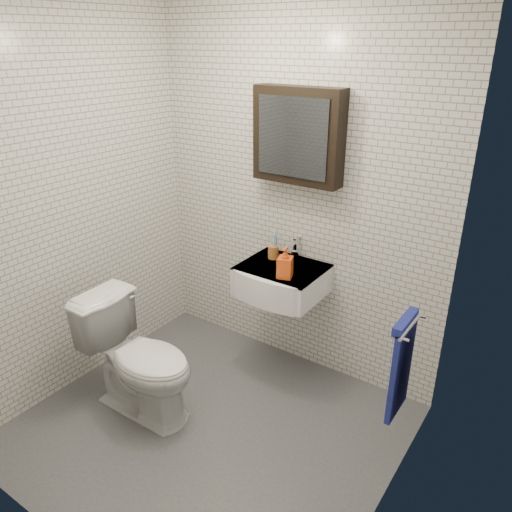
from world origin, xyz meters
name	(u,v)px	position (x,y,z in m)	size (l,w,h in m)	color
ground	(208,428)	(0.00, 0.00, 0.01)	(2.20, 2.00, 0.01)	#484B50
room_shell	(197,208)	(0.00, 0.00, 1.47)	(2.22, 2.02, 2.51)	silver
washbasin	(279,281)	(0.05, 0.73, 0.76)	(0.55, 0.50, 0.20)	white
faucet	(294,250)	(0.05, 0.93, 0.92)	(0.06, 0.20, 0.15)	silver
mirror_cabinet	(298,136)	(0.05, 0.93, 1.70)	(0.60, 0.15, 0.60)	black
towel_rail	(402,363)	(1.04, 0.35, 0.72)	(0.09, 0.30, 0.58)	silver
toothbrush_cup	(273,251)	(-0.08, 0.86, 0.90)	(0.08, 0.08, 0.20)	#A15F28
soap_bottle	(285,263)	(0.15, 0.64, 0.95)	(0.09, 0.10, 0.21)	orange
toilet	(140,359)	(-0.47, -0.09, 0.39)	(0.44, 0.77, 0.79)	white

